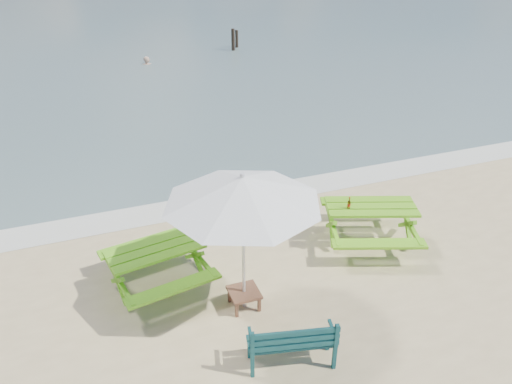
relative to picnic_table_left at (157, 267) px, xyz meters
name	(u,v)px	position (x,y,z in m)	size (l,w,h in m)	color
foam_strip	(221,201)	(1.92, 2.49, -0.36)	(22.00, 0.90, 0.01)	silver
picnic_table_left	(157,267)	(0.00, 0.00, 0.00)	(1.90, 2.04, 0.77)	#63B81C
picnic_table_right	(369,224)	(4.19, -0.12, 0.03)	(2.27, 2.39, 0.82)	#68B51B
park_bench	(291,350)	(1.44, -2.45, -0.13)	(1.32, 0.70, 0.77)	#0F3B40
side_table	(244,298)	(1.21, -1.07, -0.20)	(0.49, 0.49, 0.32)	brown
patio_umbrella	(243,190)	(1.21, -1.07, 1.82)	(2.46, 2.46, 2.41)	silver
beer_bottle	(349,205)	(3.72, -0.05, 0.53)	(0.06, 0.06, 0.23)	#8B5614
swimmer	(148,74)	(2.57, 16.16, -0.82)	(0.61, 0.42, 1.61)	tan
mooring_pilings	(235,41)	(7.38, 17.72, 0.03)	(0.57, 0.77, 1.27)	black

